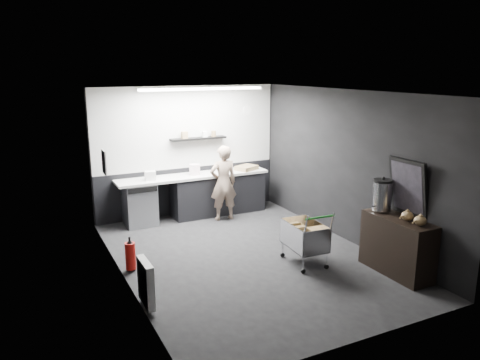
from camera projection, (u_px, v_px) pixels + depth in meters
name	position (u px, v px, depth m)	size (l,w,h in m)	color
floor	(247.00, 257.00, 7.77)	(5.50, 5.50, 0.00)	black
ceiling	(247.00, 92.00, 7.13)	(5.50, 5.50, 0.00)	white
wall_back	(187.00, 151.00, 9.84)	(5.50, 5.50, 0.00)	black
wall_front	(363.00, 231.00, 5.05)	(5.50, 5.50, 0.00)	black
wall_left	(121.00, 193.00, 6.58)	(5.50, 5.50, 0.00)	black
wall_right	(347.00, 166.00, 8.31)	(5.50, 5.50, 0.00)	black
kitchen_wall_panel	(187.00, 127.00, 9.71)	(3.95, 0.02, 1.70)	beige
dado_panel	(189.00, 190.00, 10.02)	(3.95, 0.02, 1.00)	black
floating_shelf	(198.00, 138.00, 9.75)	(1.20, 0.22, 0.04)	black
wall_clock	(247.00, 110.00, 10.23)	(0.20, 0.20, 0.03)	silver
poster	(104.00, 162.00, 7.68)	(0.02, 0.30, 0.40)	white
poster_red_band	(104.00, 158.00, 7.66)	(0.01, 0.22, 0.10)	red
radiator	(146.00, 283.00, 6.06)	(0.10, 0.50, 0.60)	silver
ceiling_strip	(202.00, 89.00, 8.75)	(2.40, 0.20, 0.04)	white
prep_counter	(200.00, 195.00, 9.82)	(3.20, 0.61, 0.90)	black
person	(223.00, 183.00, 9.50)	(0.56, 0.37, 1.55)	#C2AF9A
shopping_cart	(304.00, 237.00, 7.43)	(0.55, 0.86, 0.92)	silver
sideboard	(397.00, 238.00, 7.08)	(0.50, 1.17, 1.76)	black
fire_extinguisher	(130.00, 255.00, 7.19)	(0.16, 0.16, 0.53)	red
cardboard_box	(246.00, 168.00, 10.13)	(0.44, 0.34, 0.09)	olive
pink_tub	(195.00, 170.00, 9.65)	(0.22, 0.22, 0.22)	white
white_container	(150.00, 176.00, 9.20)	(0.20, 0.16, 0.18)	silver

